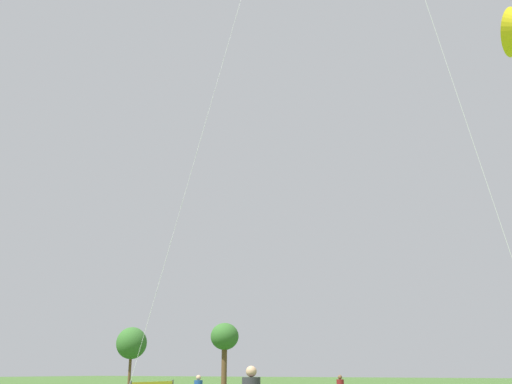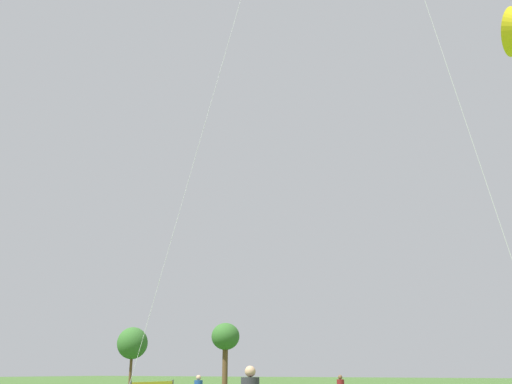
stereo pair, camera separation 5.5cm
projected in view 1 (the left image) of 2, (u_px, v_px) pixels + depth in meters
name	position (u px, v px, depth m)	size (l,w,h in m)	color
park_tree_0	(132.00, 343.00, 53.79)	(2.96, 2.96, 5.84)	brown
park_tree_1	(225.00, 338.00, 60.29)	(3.08, 3.08, 6.78)	brown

